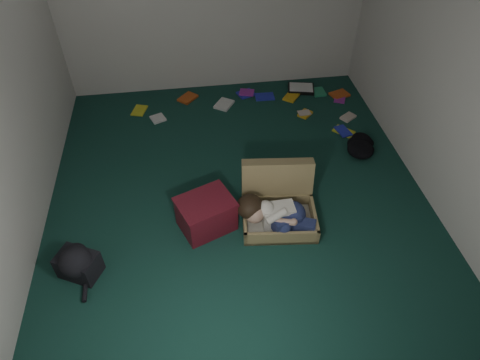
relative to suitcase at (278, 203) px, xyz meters
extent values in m
plane|color=#143A31|center=(-0.36, 0.35, -0.16)|extent=(4.50, 4.50, 0.00)
plane|color=silver|center=(-0.36, -1.90, 1.14)|extent=(4.50, 0.00, 4.50)
plane|color=silver|center=(1.64, 0.35, 1.14)|extent=(0.00, 4.50, 4.50)
cube|color=#9C8856|center=(-0.02, -0.15, -0.08)|extent=(0.78, 0.60, 0.17)
cube|color=beige|center=(-0.02, -0.15, -0.12)|extent=(0.71, 0.53, 0.02)
cube|color=#9C8856|center=(0.02, 0.19, 0.10)|extent=(0.75, 0.30, 0.53)
cube|color=white|center=(-0.04, -0.16, 0.02)|extent=(0.32, 0.19, 0.23)
sphere|color=tan|center=(-0.27, -0.17, 0.08)|extent=(0.20, 0.20, 0.20)
ellipsoid|color=black|center=(-0.31, -0.11, 0.11)|extent=(0.26, 0.27, 0.23)
ellipsoid|color=navy|center=(0.12, -0.17, 0.02)|extent=(0.24, 0.27, 0.23)
cube|color=navy|center=(0.02, -0.27, 0.01)|extent=(0.30, 0.20, 0.15)
cube|color=navy|center=(0.18, -0.30, -0.02)|extent=(0.28, 0.22, 0.11)
sphere|color=white|center=(0.28, -0.28, -0.04)|extent=(0.11, 0.11, 0.11)
sphere|color=white|center=(0.27, -0.35, -0.05)|extent=(0.10, 0.10, 0.10)
cylinder|color=tan|center=(0.00, -0.30, 0.06)|extent=(0.19, 0.08, 0.07)
cube|color=#5C121E|center=(-0.74, -0.06, 0.01)|extent=(0.61, 0.55, 0.34)
cube|color=#5C121E|center=(-0.74, -0.06, 0.19)|extent=(0.64, 0.58, 0.02)
cube|color=black|center=(0.83, 2.30, -0.14)|extent=(0.42, 0.35, 0.05)
cube|color=white|center=(0.83, 2.30, -0.11)|extent=(0.37, 0.31, 0.01)
cube|color=gold|center=(-1.47, 2.10, -0.15)|extent=(0.21, 0.16, 0.02)
cube|color=#C04D19|center=(-0.80, 2.30, -0.15)|extent=(0.26, 0.25, 0.02)
cube|color=silver|center=(-0.31, 2.07, -0.15)|extent=(0.21, 0.24, 0.02)
cube|color=#2029AD|center=(0.28, 2.18, -0.15)|extent=(0.22, 0.25, 0.02)
cube|color=gold|center=(0.65, 2.13, -0.15)|extent=(0.26, 0.24, 0.02)
cube|color=#24875B|center=(1.06, 2.19, -0.15)|extent=(0.22, 0.17, 0.02)
cube|color=purple|center=(1.31, 1.99, -0.15)|extent=(0.26, 0.26, 0.02)
cube|color=beige|center=(1.28, 1.53, -0.15)|extent=(0.19, 0.23, 0.02)
cube|color=gold|center=(1.13, 1.25, -0.15)|extent=(0.23, 0.26, 0.02)
cube|color=#C04D19|center=(1.34, 2.08, -0.15)|extent=(0.26, 0.23, 0.02)
cube|color=silver|center=(-1.22, 1.86, -0.15)|extent=(0.23, 0.19, 0.02)
cube|color=#2029AD|center=(0.02, 2.30, -0.15)|extent=(0.26, 0.26, 0.02)
cube|color=gold|center=(0.73, 1.68, -0.15)|extent=(0.18, 0.22, 0.02)
camera|label=1|loc=(-0.81, -2.88, 3.16)|focal=32.00mm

